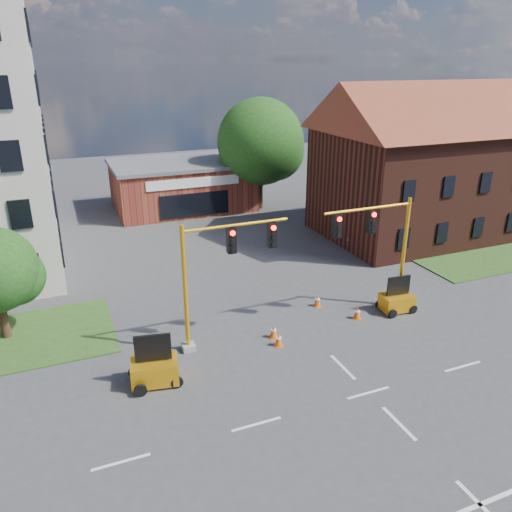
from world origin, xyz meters
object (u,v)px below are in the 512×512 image
object	(u,v)px
signal_mast_east	(379,244)
trailer_east	(397,301)
pickup_white	(383,234)
trailer_west	(155,369)
signal_mast_west	(220,269)

from	to	relation	value
signal_mast_east	trailer_east	xyz separation A→B (m)	(1.18, -0.44, -3.31)
trailer_east	pickup_white	bearing A→B (deg)	63.24
trailer_west	trailer_east	xyz separation A→B (m)	(13.50, 1.51, -0.08)
signal_mast_west	trailer_west	xyz separation A→B (m)	(-3.62, -1.95, -3.23)
signal_mast_east	pickup_white	world-z (taller)	signal_mast_east
trailer_east	pickup_white	size ratio (longest dim) A/B	0.32
trailer_east	pickup_white	world-z (taller)	trailer_east
signal_mast_west	trailer_east	bearing A→B (deg)	-2.57
signal_mast_west	pickup_white	size ratio (longest dim) A/B	1.03
pickup_white	signal_mast_east	bearing A→B (deg)	160.28
signal_mast_west	pickup_white	distance (m)	17.98
signal_mast_west	signal_mast_east	world-z (taller)	same
trailer_east	signal_mast_east	bearing A→B (deg)	164.14
trailer_west	trailer_east	bearing A→B (deg)	16.71
signal_mast_east	trailer_west	distance (m)	12.89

